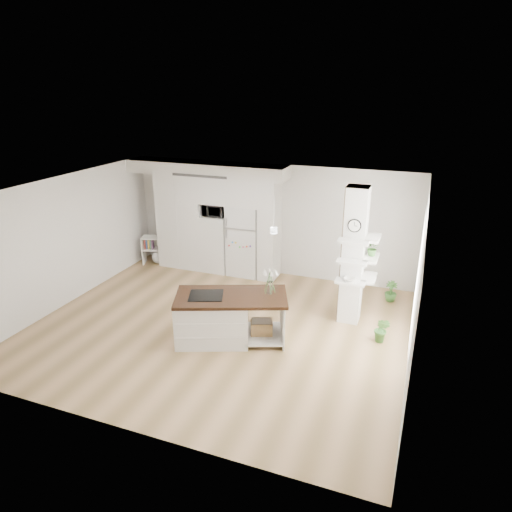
{
  "coord_description": "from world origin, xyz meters",
  "views": [
    {
      "loc": [
        3.41,
        -7.05,
        4.42
      ],
      "look_at": [
        0.43,
        0.9,
        1.22
      ],
      "focal_mm": 32.0,
      "sensor_mm": 36.0,
      "label": 1
    }
  ],
  "objects": [
    {
      "name": "shelf_plant",
      "position": [
        2.63,
        1.3,
        1.52
      ],
      "size": [
        0.27,
        0.23,
        0.3
      ],
      "primitive_type": "imported",
      "color": "#386C2B",
      "rests_on": "column"
    },
    {
      "name": "floor_plant_a",
      "position": [
        3.0,
        0.54,
        0.25
      ],
      "size": [
        0.35,
        0.32,
        0.51
      ],
      "primitive_type": "imported",
      "rotation": [
        0.0,
        0.0,
        -0.41
      ],
      "color": "#386C2B",
      "rests_on": "floor"
    },
    {
      "name": "decor_bowl",
      "position": [
        2.3,
        0.9,
        1.0
      ],
      "size": [
        0.22,
        0.22,
        0.05
      ],
      "primitive_type": "imported",
      "color": "white",
      "rests_on": "column"
    },
    {
      "name": "cabinet_wall",
      "position": [
        -1.45,
        2.67,
        1.51
      ],
      "size": [
        4.0,
        0.71,
        2.7
      ],
      "color": "white",
      "rests_on": "floor"
    },
    {
      "name": "kitchen_island",
      "position": [
        0.2,
        -0.41,
        0.47
      ],
      "size": [
        2.19,
        1.6,
        1.46
      ],
      "rotation": [
        0.0,
        0.0,
        0.37
      ],
      "color": "white",
      "rests_on": "floor"
    },
    {
      "name": "room",
      "position": [
        0.0,
        0.0,
        1.86
      ],
      "size": [
        7.04,
        6.04,
        2.72
      ],
      "color": "white",
      "rests_on": "ground"
    },
    {
      "name": "microwave",
      "position": [
        -1.27,
        2.62,
        1.57
      ],
      "size": [
        0.54,
        0.37,
        0.3
      ],
      "primitive_type": "imported",
      "color": "#2D2D2D",
      "rests_on": "cabinet_wall"
    },
    {
      "name": "pendant_light",
      "position": [
        1.7,
        0.15,
        2.12
      ],
      "size": [
        0.12,
        0.12,
        0.1
      ],
      "primitive_type": "cylinder",
      "color": "white",
      "rests_on": "room"
    },
    {
      "name": "window",
      "position": [
        3.48,
        0.3,
        1.5
      ],
      "size": [
        0.0,
        2.4,
        2.4
      ],
      "primitive_type": "plane",
      "rotation": [
        1.57,
        0.0,
        -1.57
      ],
      "color": "white",
      "rests_on": "room"
    },
    {
      "name": "refrigerator",
      "position": [
        -0.53,
        2.68,
        0.88
      ],
      "size": [
        0.78,
        0.69,
        1.75
      ],
      "color": "white",
      "rests_on": "floor"
    },
    {
      "name": "floor_plant_b",
      "position": [
        3.0,
        2.35,
        0.23
      ],
      "size": [
        0.28,
        0.28,
        0.45
      ],
      "primitive_type": "imported",
      "rotation": [
        0.0,
        0.0,
        0.11
      ],
      "color": "#386C2B",
      "rests_on": "floor"
    },
    {
      "name": "floor",
      "position": [
        0.0,
        0.0,
        0.0
      ],
      "size": [
        7.0,
        6.0,
        0.01
      ],
      "primitive_type": "cube",
      "color": "tan",
      "rests_on": "ground"
    },
    {
      "name": "column",
      "position": [
        2.38,
        1.13,
        1.35
      ],
      "size": [
        0.69,
        0.9,
        2.7
      ],
      "color": "silver",
      "rests_on": "floor"
    },
    {
      "name": "bookshelf",
      "position": [
        -2.97,
        2.51,
        0.32
      ],
      "size": [
        0.7,
        0.53,
        0.73
      ],
      "rotation": [
        0.0,
        0.0,
        0.32
      ],
      "color": "white",
      "rests_on": "floor"
    }
  ]
}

